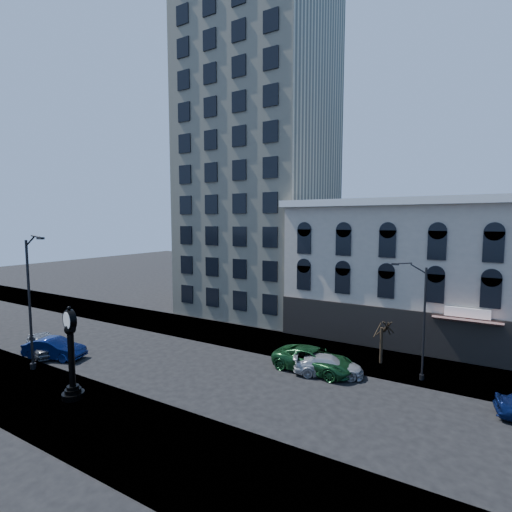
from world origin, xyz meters
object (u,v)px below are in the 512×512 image
Objects in this scene: street_lamp_near at (33,267)px; car_near_a at (44,344)px; street_clock at (71,357)px; car_near_b at (55,348)px.

street_lamp_near is 2.04× the size of car_near_a.
street_lamp_near is 7.87m from car_near_a.
car_near_a is (-3.44, 2.39, -6.66)m from street_lamp_near.
street_clock is 0.57× the size of street_lamp_near.
street_clock is 10.06m from car_near_a.
street_clock is 1.17× the size of car_near_b.
street_clock is at bearing -9.68° from street_lamp_near.
street_clock is 7.64m from street_lamp_near.
street_lamp_near is at bearing -106.54° from car_near_a.
street_lamp_near is at bearing -179.50° from street_clock.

